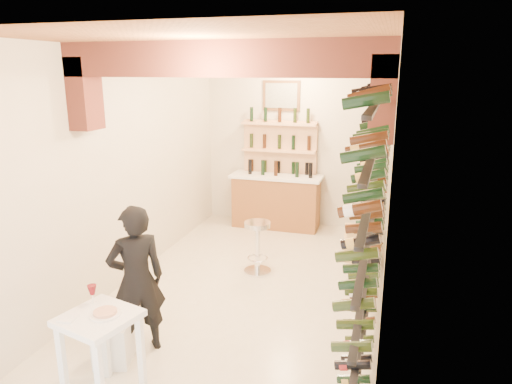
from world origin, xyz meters
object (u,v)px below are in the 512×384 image
at_px(chrome_barstool, 257,243).
at_px(crate_lower, 362,254).
at_px(tasting_table, 100,331).
at_px(white_stool, 113,343).
at_px(back_counter, 276,200).
at_px(person, 137,280).
at_px(wine_rack, 371,187).

distance_m(chrome_barstool, crate_lower, 1.70).
bearing_deg(tasting_table, chrome_barstool, 94.19).
bearing_deg(white_stool, back_counter, 83.24).
bearing_deg(chrome_barstool, crate_lower, 29.46).
distance_m(white_stool, chrome_barstool, 2.66).
relative_size(person, crate_lower, 3.50).
bearing_deg(person, white_stool, 18.58).
xyz_separation_m(back_counter, crate_lower, (1.70, -1.28, -0.39)).
relative_size(wine_rack, crate_lower, 12.35).
height_order(wine_rack, tasting_table, wine_rack).
bearing_deg(back_counter, wine_rack, -55.34).
height_order(wine_rack, back_counter, wine_rack).
xyz_separation_m(person, crate_lower, (2.10, 3.07, -0.67)).
bearing_deg(wine_rack, white_stool, -140.34).
bearing_deg(tasting_table, back_counter, 101.09).
bearing_deg(white_stool, chrome_barstool, 72.52).
xyz_separation_m(back_counter, tasting_table, (-0.30, -5.13, 0.17)).
bearing_deg(crate_lower, white_stool, -123.90).
distance_m(wine_rack, chrome_barstool, 2.00).
bearing_deg(crate_lower, person, -124.38).
bearing_deg(tasting_table, white_stool, 129.95).
distance_m(back_counter, crate_lower, 2.16).
bearing_deg(person, crate_lower, -167.56).
xyz_separation_m(tasting_table, crate_lower, (2.00, 3.86, -0.56)).
relative_size(back_counter, chrome_barstool, 2.17).
distance_m(wine_rack, back_counter, 3.38).
bearing_deg(chrome_barstool, person, -106.03).
distance_m(back_counter, white_stool, 4.66).
height_order(white_stool, chrome_barstool, chrome_barstool).
height_order(white_stool, person, person).
bearing_deg(person, tasting_table, 53.67).
relative_size(white_stool, crate_lower, 0.94).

